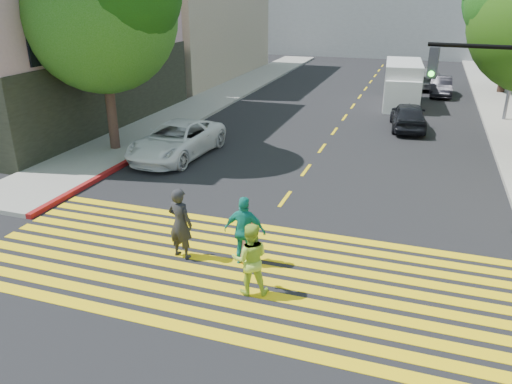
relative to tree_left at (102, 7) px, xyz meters
The scene contains 17 objects.
ground 13.37m from the tree_left, 46.89° to the right, with size 120.00×120.00×0.00m, color black.
sidewalk_left 14.39m from the tree_left, 91.14° to the left, with size 3.00×40.00×0.15m, color gray.
curb_red 6.50m from the tree_left, 64.48° to the right, with size 0.20×8.00×0.16m, color maroon.
crosswalk 12.57m from the tree_left, 42.41° to the right, with size 13.40×5.30×0.01m.
lane_line 17.00m from the tree_left, 58.98° to the left, with size 0.12×34.40×0.01m.
building_left_pink 8.48m from the tree_left, 157.60° to the left, with size 12.10×14.10×11.00m.
building_left_tan 20.73m from the tree_left, 112.02° to the left, with size 12.00×16.00×10.00m, color tan.
tree_left is the anchor object (origin of this frame).
pedestrian_man 11.09m from the tree_left, 47.47° to the right, with size 0.69×0.45×1.89m, color #232326.
pedestrian_woman 13.20m from the tree_left, 42.95° to the right, with size 0.83×0.65×1.71m, color #B2D73E.
pedestrian_child 12.14m from the tree_left, 40.03° to the right, with size 0.65×0.42×1.33m, color pink.
pedestrian_extra 12.06m from the tree_left, 40.36° to the right, with size 1.05×0.44×1.79m, color #158779.
white_sedan 5.81m from the tree_left, ahead, with size 2.34×5.09×1.41m, color white.
dark_car_near 14.83m from the tree_left, 33.73° to the left, with size 1.60×3.97×1.35m, color black.
silver_car 23.82m from the tree_left, 59.33° to the left, with size 2.03×5.00×1.45m, color gray.
dark_car_parked 22.27m from the tree_left, 52.75° to the left, with size 1.31×3.74×1.23m, color black.
white_van 17.76m from the tree_left, 50.65° to the left, with size 2.38×5.47×2.52m.
Camera 1 is at (3.95, -8.69, 6.41)m, focal length 35.00 mm.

